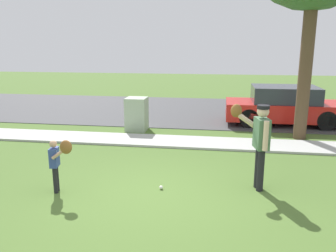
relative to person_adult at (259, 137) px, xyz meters
name	(u,v)px	position (x,y,z in m)	size (l,w,h in m)	color
ground_plane	(175,143)	(-2.00, 2.88, -1.04)	(48.00, 48.00, 0.00)	#4C6B2D
sidewalk_strip	(175,141)	(-2.00, 2.98, -1.01)	(36.00, 1.20, 0.06)	#B2B2AD
road_surface	(191,110)	(-2.00, 7.98, -1.03)	(36.00, 6.80, 0.02)	#424244
person_adult	(259,137)	(0.00, 0.00, 0.00)	(0.75, 0.58, 1.66)	black
person_child	(58,158)	(-3.71, -0.77, -0.35)	(0.51, 0.37, 1.07)	black
baseball	(161,187)	(-1.83, -0.33, -1.00)	(0.07, 0.07, 0.07)	white
utility_cabinet	(137,114)	(-3.44, 4.23, -0.50)	(0.66, 0.68, 1.08)	#9EB293
parked_hatchback_red	(284,106)	(1.46, 5.89, -0.38)	(4.00, 1.75, 1.33)	red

